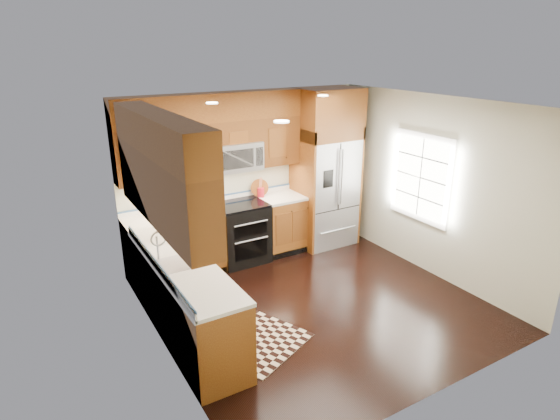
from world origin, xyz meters
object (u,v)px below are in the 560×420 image
refrigerator (326,169)px  range (242,233)px  knife_block (198,199)px  rug (234,330)px  utensil_crock (261,190)px

refrigerator → range: bearing=178.6°
knife_block → range: bearing=-22.8°
range → rug: (-0.95, -1.69, -0.46)m
rug → knife_block: (0.37, 1.93, 1.05)m
range → knife_block: knife_block is taller
range → knife_block: (-0.58, 0.24, 0.59)m
rug → utensil_crock: size_ratio=5.30×
knife_block → utensil_crock: bearing=-4.1°
rug → range: bearing=37.2°
refrigerator → knife_block: refrigerator is taller
refrigerator → rug: (-2.50, -1.65, -1.30)m
range → refrigerator: bearing=-1.4°
range → rug: size_ratio=0.57×
range → utensil_crock: 0.75m
range → utensil_crock: bearing=21.2°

